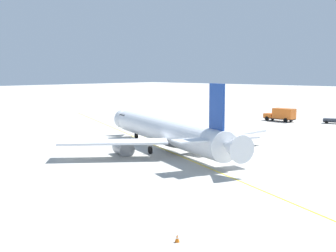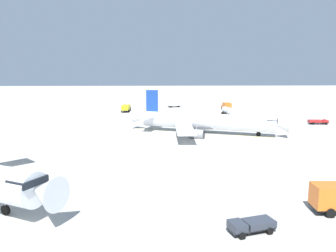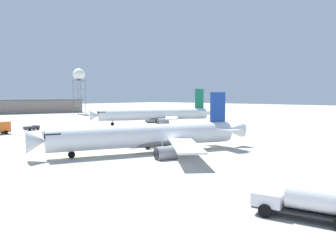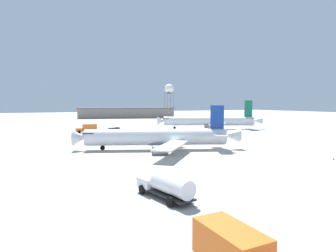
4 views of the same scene
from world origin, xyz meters
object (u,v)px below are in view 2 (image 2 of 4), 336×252
object	(u,v)px
fire_tender_truck	(126,107)
safety_cone_mid	(106,117)
catering_truck_truck	(227,106)
ops_pickup_truck	(318,122)
fuel_tanker_truck	(229,111)
airliner_main	(205,122)
safety_cone_near	(114,118)
baggage_truck_truck	(251,225)
pushback_tug_truck	(174,105)

from	to	relation	value
fire_tender_truck	safety_cone_mid	size ratio (longest dim) A/B	18.24
catering_truck_truck	fire_tender_truck	bearing A→B (deg)	91.33
ops_pickup_truck	fuel_tanker_truck	distance (m)	29.55
ops_pickup_truck	fire_tender_truck	size ratio (longest dim) A/B	0.55
fuel_tanker_truck	safety_cone_mid	distance (m)	41.85
airliner_main	safety_cone_near	distance (m)	36.41
catering_truck_truck	baggage_truck_truck	distance (m)	101.90
safety_cone_near	safety_cone_mid	xyz separation A→B (m)	(-2.94, 3.01, 0.00)
catering_truck_truck	ops_pickup_truck	xyz separation A→B (m)	(18.63, -36.18, -0.85)
pushback_tug_truck	catering_truck_truck	bearing A→B (deg)	127.80
airliner_main	pushback_tug_truck	xyz separation A→B (m)	(-3.38, 62.53, -1.94)
safety_cone_near	safety_cone_mid	bearing A→B (deg)	134.31
pushback_tug_truck	safety_cone_mid	xyz separation A→B (m)	(-24.80, -33.38, -0.53)
airliner_main	catering_truck_truck	size ratio (longest dim) A/B	4.89
pushback_tug_truck	safety_cone_near	size ratio (longest dim) A/B	10.59
airliner_main	ops_pickup_truck	bearing A→B (deg)	41.51
catering_truck_truck	fire_tender_truck	xyz separation A→B (m)	(-39.38, -1.32, -0.13)
safety_cone_near	pushback_tug_truck	bearing A→B (deg)	59.01
fuel_tanker_truck	safety_cone_mid	bearing A→B (deg)	-96.43
fire_tender_truck	safety_cone_near	bearing A→B (deg)	175.32
airliner_main	pushback_tug_truck	bearing A→B (deg)	115.05
baggage_truck_truck	safety_cone_near	distance (m)	80.44
baggage_truck_truck	safety_cone_mid	world-z (taller)	baggage_truck_truck
catering_truck_truck	fire_tender_truck	size ratio (longest dim) A/B	0.76
fire_tender_truck	safety_cone_mid	xyz separation A→B (m)	(-5.10, -18.13, -1.26)
catering_truck_truck	fuel_tanker_truck	distance (m)	16.10
airliner_main	ops_pickup_truck	distance (m)	37.12
airliner_main	ops_pickup_truck	size ratio (longest dim) A/B	6.73
baggage_truck_truck	safety_cone_mid	size ratio (longest dim) A/B	8.44
fuel_tanker_truck	baggage_truck_truck	world-z (taller)	fuel_tanker_truck
fire_tender_truck	baggage_truck_truck	world-z (taller)	fire_tender_truck
baggage_truck_truck	safety_cone_mid	xyz separation A→B (m)	(-24.57, 80.49, -0.44)
ops_pickup_truck	safety_cone_mid	distance (m)	65.29
catering_truck_truck	fuel_tanker_truck	xyz separation A→B (m)	(-2.79, -15.85, -0.11)
airliner_main	catering_truck_truck	bearing A→B (deg)	93.41
catering_truck_truck	safety_cone_near	xyz separation A→B (m)	(-41.54, -22.45, -1.38)
pushback_tug_truck	safety_cone_near	distance (m)	42.46
fuel_tanker_truck	ops_pickup_truck	bearing A→B (deg)	35.16
pushback_tug_truck	safety_cone_near	xyz separation A→B (m)	(-21.86, -36.39, -0.53)
baggage_truck_truck	safety_cone_near	bearing A→B (deg)	-90.16
ops_pickup_truck	pushback_tug_truck	xyz separation A→B (m)	(-38.31, 50.12, 0.00)
airliner_main	safety_cone_mid	bearing A→B (deg)	155.99
fuel_tanker_truck	safety_cone_mid	size ratio (longest dim) A/B	15.54
fuel_tanker_truck	safety_cone_near	bearing A→B (deg)	-91.68
airliner_main	pushback_tug_truck	world-z (taller)	airliner_main
fire_tender_truck	pushback_tug_truck	size ratio (longest dim) A/B	1.72
ops_pickup_truck	baggage_truck_truck	size ratio (longest dim) A/B	1.20
fire_tender_truck	ops_pickup_truck	bearing A→B (deg)	-119.85
airliner_main	safety_cone_near	size ratio (longest dim) A/B	67.95
catering_truck_truck	fuel_tanker_truck	size ratio (longest dim) A/B	0.89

